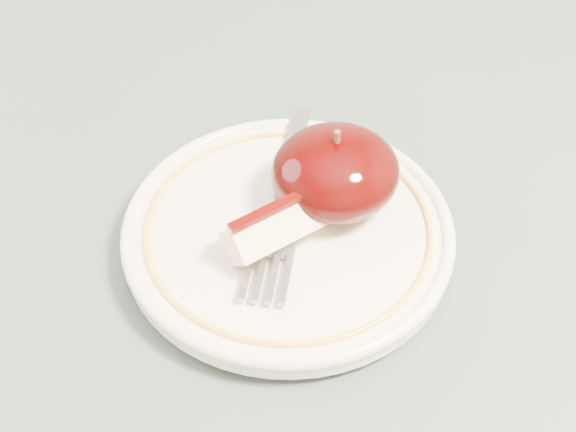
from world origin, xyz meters
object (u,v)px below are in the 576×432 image
object	(u,v)px
table	(203,351)
apple_half	(335,172)
plate	(288,231)
fork	(283,201)

from	to	relation	value
table	apple_half	size ratio (longest dim) A/B	11.10
table	plate	size ratio (longest dim) A/B	4.32
table	fork	bearing A→B (deg)	17.54
table	plate	world-z (taller)	plate
fork	table	bearing A→B (deg)	132.62
plate	fork	bearing A→B (deg)	83.64
apple_half	fork	xyz separation A→B (m)	(-0.03, 0.00, -0.02)
apple_half	table	bearing A→B (deg)	-170.58
apple_half	fork	world-z (taller)	apple_half
table	fork	xyz separation A→B (m)	(0.07, 0.02, 0.11)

